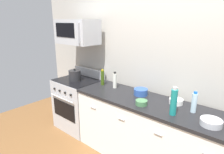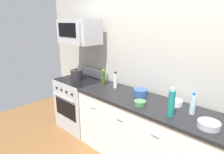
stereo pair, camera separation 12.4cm
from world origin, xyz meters
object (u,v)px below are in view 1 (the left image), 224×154
object	(u,v)px
bottle_sparkling_teal	(174,102)
bottle_vinegar_white	(115,80)
range_oven	(79,103)
stockpot	(75,75)
bottle_olive_oil	(103,78)
bowl_steel_prep	(211,122)
bottle_water_clear	(194,103)
microwave	(77,32)
bowl_white_ceramic	(176,101)
bowl_blue_mixing	(141,92)
bowl_green_glaze	(141,102)

from	to	relation	value
bottle_sparkling_teal	bottle_vinegar_white	size ratio (longest dim) A/B	1.27
range_oven	stockpot	world-z (taller)	stockpot
bottle_olive_oil	bowl_steel_prep	size ratio (longest dim) A/B	1.22
bottle_water_clear	stockpot	size ratio (longest dim) A/B	1.16
microwave	bowl_white_ceramic	world-z (taller)	microwave
bottle_water_clear	bottle_olive_oil	size ratio (longest dim) A/B	0.96
bowl_blue_mixing	bowl_green_glaze	size ratio (longest dim) A/B	1.31
bowl_blue_mixing	bowl_steel_prep	bearing A→B (deg)	-13.50
range_oven	bowl_white_ceramic	world-z (taller)	range_oven
bottle_olive_oil	bowl_steel_prep	distance (m)	1.71
microwave	bowl_green_glaze	xyz separation A→B (m)	(1.43, -0.20, -0.80)
bowl_blue_mixing	bowl_steel_prep	distance (m)	1.01
bottle_water_clear	bowl_blue_mixing	world-z (taller)	bottle_water_clear
bottle_olive_oil	stockpot	bearing A→B (deg)	-164.55
bowl_white_ceramic	bowl_blue_mixing	world-z (taller)	bowl_blue_mixing
bowl_steel_prep	bowl_green_glaze	world-z (taller)	bowl_steel_prep
bottle_water_clear	bottle_sparkling_teal	bearing A→B (deg)	-125.59
microwave	bowl_blue_mixing	xyz separation A→B (m)	(1.24, 0.07, -0.78)
bowl_steel_prep	stockpot	bearing A→B (deg)	178.36
bottle_olive_oil	bowl_blue_mixing	bearing A→B (deg)	2.10
bottle_vinegar_white	stockpot	world-z (taller)	bottle_vinegar_white
microwave	bottle_sparkling_teal	size ratio (longest dim) A/B	2.28
range_oven	bowl_white_ceramic	size ratio (longest dim) A/B	6.23
bowl_steel_prep	bowl_green_glaze	size ratio (longest dim) A/B	1.43
bowl_white_ceramic	bowl_steel_prep	xyz separation A→B (m)	(0.48, -0.27, 0.00)
range_oven	microwave	size ratio (longest dim) A/B	1.44
bottle_vinegar_white	stockpot	bearing A→B (deg)	-167.93
range_oven	bottle_sparkling_teal	xyz separation A→B (m)	(1.84, -0.15, 0.61)
bowl_blue_mixing	bowl_white_ceramic	bearing A→B (deg)	4.30
bottle_vinegar_white	microwave	bearing A→B (deg)	-175.04
bottle_vinegar_white	bowl_green_glaze	bearing A→B (deg)	-22.13
bottle_vinegar_white	bottle_water_clear	xyz separation A→B (m)	(1.22, -0.05, -0.00)
bowl_blue_mixing	microwave	bearing A→B (deg)	-176.59
microwave	bottle_sparkling_teal	bearing A→B (deg)	-6.06
bottle_vinegar_white	bowl_green_glaze	xyz separation A→B (m)	(0.66, -0.27, -0.09)
bottle_sparkling_teal	stockpot	xyz separation A→B (m)	(-1.84, 0.10, -0.06)
bottle_water_clear	bowl_green_glaze	world-z (taller)	bottle_water_clear
bottle_sparkling_teal	bottle_water_clear	world-z (taller)	bottle_sparkling_teal
range_oven	bowl_steel_prep	world-z (taller)	range_oven
bottle_water_clear	bottle_olive_oil	xyz separation A→B (m)	(-1.46, 0.03, 0.00)
bowl_white_ceramic	bowl_blue_mixing	size ratio (longest dim) A/B	0.88
range_oven	bowl_steel_prep	xyz separation A→B (m)	(2.23, -0.12, 0.49)
microwave	bottle_vinegar_white	bearing A→B (deg)	4.96
microwave	bottle_sparkling_teal	world-z (taller)	microwave
range_oven	bottle_olive_oil	xyz separation A→B (m)	(0.53, 0.09, 0.57)
bottle_water_clear	stockpot	world-z (taller)	bottle_water_clear
bottle_vinegar_white	bottle_olive_oil	xyz separation A→B (m)	(-0.24, -0.02, 0.00)
bottle_sparkling_teal	bowl_green_glaze	bearing A→B (deg)	-179.11
bowl_white_ceramic	bowl_blue_mixing	bearing A→B (deg)	-175.70
range_oven	bowl_green_glaze	size ratio (longest dim) A/B	7.23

